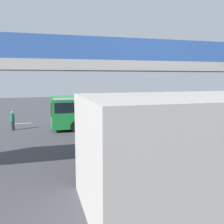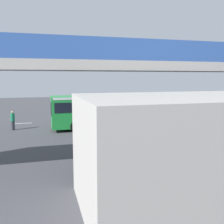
# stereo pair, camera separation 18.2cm
# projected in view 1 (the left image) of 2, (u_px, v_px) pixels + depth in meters

# --- Properties ---
(ground) EXTENTS (80.00, 80.00, 0.00)m
(ground) POSITION_uv_depth(u_px,v_px,m) (102.00, 125.00, 25.98)
(ground) COLOR #424247
(city_bus) EXTENTS (11.54, 2.85, 3.15)m
(city_bus) POSITION_uv_depth(u_px,v_px,m) (112.00, 108.00, 24.49)
(city_bus) COLOR #1E8C38
(city_bus) RESTS_ON ground
(parked_van) EXTENTS (4.80, 2.17, 2.05)m
(parked_van) POSITION_uv_depth(u_px,v_px,m) (218.00, 121.00, 21.65)
(parked_van) COLOR black
(parked_van) RESTS_ON ground
(bicycle_green) EXTENTS (1.77, 0.44, 0.96)m
(bicycle_green) POSITION_uv_depth(u_px,v_px,m) (177.00, 124.00, 24.27)
(bicycle_green) COLOR black
(bicycle_green) RESTS_ON ground
(bicycle_red) EXTENTS (1.77, 0.44, 0.96)m
(bicycle_red) POSITION_uv_depth(u_px,v_px,m) (195.00, 121.00, 26.31)
(bicycle_red) COLOR black
(bicycle_red) RESTS_ON ground
(pedestrian) EXTENTS (0.38, 0.38, 1.79)m
(pedestrian) POSITION_uv_depth(u_px,v_px,m) (12.00, 121.00, 23.35)
(pedestrian) COLOR #2D2D38
(pedestrian) RESTS_ON ground
(traffic_sign) EXTENTS (0.08, 0.60, 2.80)m
(traffic_sign) POSITION_uv_depth(u_px,v_px,m) (127.00, 101.00, 31.53)
(traffic_sign) COLOR slate
(traffic_sign) RESTS_ON ground
(lane_dash_leftmost) EXTENTS (2.00, 0.20, 0.01)m
(lane_dash_leftmost) POSITION_uv_depth(u_px,v_px,m) (159.00, 117.00, 31.21)
(lane_dash_leftmost) COLOR silver
(lane_dash_leftmost) RESTS_ON ground
(lane_dash_left) EXTENTS (2.00, 0.20, 0.01)m
(lane_dash_left) POSITION_uv_depth(u_px,v_px,m) (128.00, 118.00, 30.12)
(lane_dash_left) COLOR silver
(lane_dash_left) RESTS_ON ground
(lane_dash_centre) EXTENTS (2.00, 0.20, 0.01)m
(lane_dash_centre) POSITION_uv_depth(u_px,v_px,m) (95.00, 120.00, 29.04)
(lane_dash_centre) COLOR silver
(lane_dash_centre) RESTS_ON ground
(lane_dash_right) EXTENTS (2.00, 0.20, 0.01)m
(lane_dash_right) POSITION_uv_depth(u_px,v_px,m) (60.00, 122.00, 27.95)
(lane_dash_right) COLOR silver
(lane_dash_right) RESTS_ON ground
(lane_dash_rightmost) EXTENTS (2.00, 0.20, 0.01)m
(lane_dash_rightmost) POSITION_uv_depth(u_px,v_px,m) (22.00, 123.00, 26.86)
(lane_dash_rightmost) COLOR silver
(lane_dash_rightmost) RESTS_ON ground
(pedestrian_overpass) EXTENTS (31.48, 2.60, 6.81)m
(pedestrian_overpass) POSITION_uv_depth(u_px,v_px,m) (149.00, 73.00, 14.38)
(pedestrian_overpass) COLOR #B2ADA5
(pedestrian_overpass) RESTS_ON ground
(station_building) EXTENTS (9.00, 5.04, 4.20)m
(station_building) POSITION_uv_depth(u_px,v_px,m) (200.00, 150.00, 9.75)
(station_building) COLOR #B2ADA5
(station_building) RESTS_ON ground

